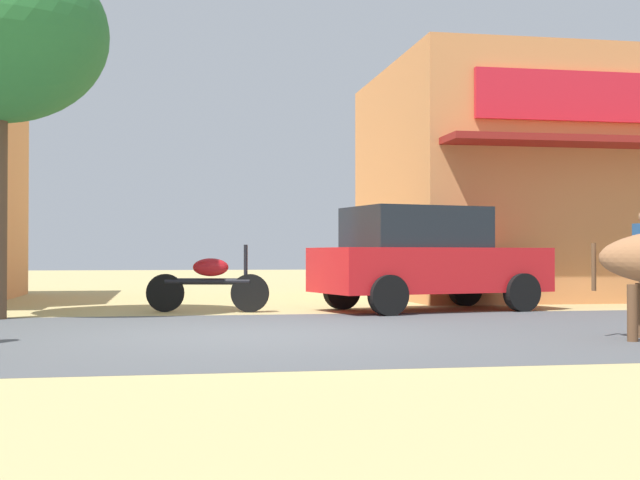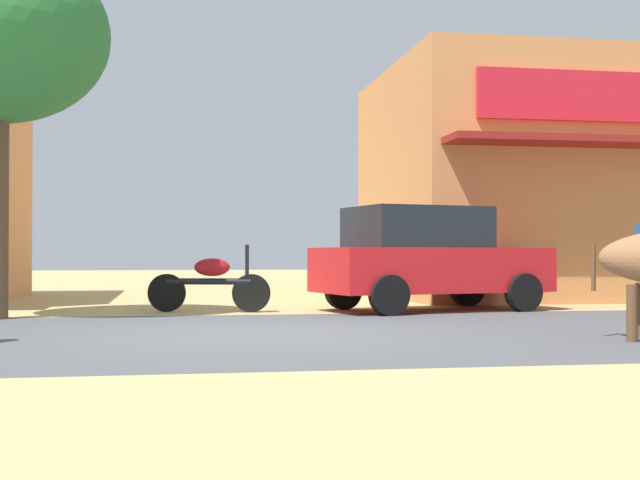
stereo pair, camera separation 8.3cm
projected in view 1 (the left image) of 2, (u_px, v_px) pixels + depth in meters
ground at (257, 334)px, 9.74m from camera, size 80.00×80.00×0.00m
asphalt_road at (257, 334)px, 9.74m from camera, size 72.00×6.24×0.00m
storefront_right_club at (567, 185)px, 18.78m from camera, size 8.04×6.89×4.78m
parked_hatchback_car at (426, 258)px, 13.86m from camera, size 3.91×2.42×1.64m
parked_motorcycle at (209, 282)px, 13.48m from camera, size 1.88×0.54×1.05m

